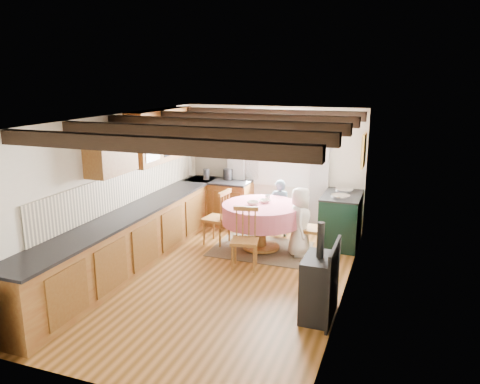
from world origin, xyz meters
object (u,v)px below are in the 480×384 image
at_px(cup, 268,197).
at_px(chair_near, 244,239).
at_px(child_far, 280,208).
at_px(child_right, 300,222).
at_px(dining_table, 261,227).
at_px(chair_right, 311,227).
at_px(aga_range, 341,219).
at_px(cast_iron_stove, 319,271).
at_px(chair_left, 216,217).

bearing_deg(cup, chair_near, -91.14).
relative_size(child_far, child_right, 0.93).
relative_size(dining_table, child_far, 1.24).
height_order(chair_right, cup, chair_right).
distance_m(chair_near, child_right, 1.09).
relative_size(dining_table, chair_near, 1.40).
xyz_separation_m(aga_range, child_far, (-1.16, 0.07, 0.08)).
height_order(chair_near, child_right, child_right).
bearing_deg(cast_iron_stove, child_right, 109.19).
bearing_deg(aga_range, chair_near, -128.50).
distance_m(chair_near, chair_right, 1.27).
height_order(aga_range, child_far, child_far).
bearing_deg(aga_range, cup, -161.40).
distance_m(chair_right, aga_range, 0.78).
distance_m(dining_table, chair_right, 0.87).
bearing_deg(chair_right, child_right, 122.62).
relative_size(chair_left, child_right, 0.85).
distance_m(chair_left, cup, 0.99).
bearing_deg(chair_right, cast_iron_stove, -164.19).
bearing_deg(aga_range, child_right, -127.01).
relative_size(dining_table, aga_range, 1.32).
bearing_deg(chair_near, aga_range, 39.56).
bearing_deg(cup, chair_right, -16.23).
bearing_deg(dining_table, chair_left, 178.49).
bearing_deg(chair_near, cast_iron_stove, -51.56).
relative_size(dining_table, cup, 13.60).
distance_m(dining_table, child_right, 0.71).
xyz_separation_m(dining_table, chair_left, (-0.85, 0.02, 0.09)).
distance_m(dining_table, chair_near, 0.87).
distance_m(chair_right, child_right, 0.22).
bearing_deg(child_far, aga_range, 168.29).
distance_m(dining_table, aga_range, 1.47).
height_order(dining_table, child_right, child_right).
height_order(chair_left, cast_iron_stove, cast_iron_stove).
xyz_separation_m(chair_left, child_far, (0.96, 0.78, 0.04)).
relative_size(chair_near, aga_range, 0.95).
relative_size(chair_right, child_right, 0.83).
xyz_separation_m(chair_right, cast_iron_stove, (0.52, -2.08, 0.14)).
bearing_deg(chair_left, chair_right, 98.49).
distance_m(dining_table, cast_iron_stove, 2.45).
height_order(dining_table, aga_range, aga_range).
bearing_deg(child_far, chair_near, 77.79).
bearing_deg(chair_left, chair_near, 50.59).
bearing_deg(child_far, dining_table, 74.07).
relative_size(aga_range, cup, 10.27).
xyz_separation_m(cast_iron_stove, cup, (-1.36, 2.33, 0.24)).
xyz_separation_m(chair_near, aga_range, (1.27, 1.60, -0.01)).
height_order(chair_near, aga_range, chair_near).
bearing_deg(cast_iron_stove, chair_left, 137.64).
height_order(chair_near, child_far, child_far).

